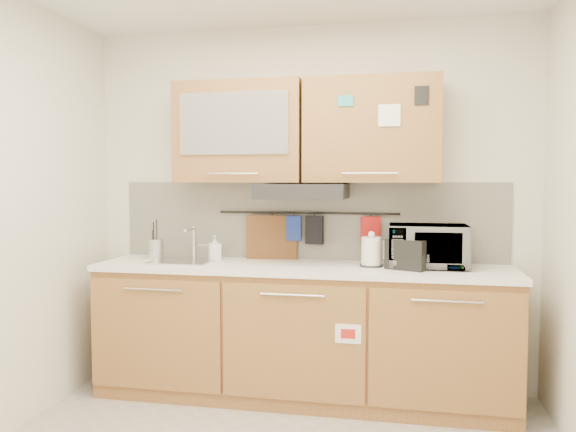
% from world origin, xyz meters
% --- Properties ---
extents(wall_back, '(3.20, 0.00, 3.20)m').
position_xyz_m(wall_back, '(0.00, 1.50, 1.30)').
color(wall_back, silver).
rests_on(wall_back, ground).
extents(base_cabinet, '(2.80, 0.64, 0.88)m').
position_xyz_m(base_cabinet, '(0.00, 1.19, 0.41)').
color(base_cabinet, '#9D6537').
rests_on(base_cabinet, floor).
extents(countertop, '(2.82, 0.62, 0.04)m').
position_xyz_m(countertop, '(0.00, 1.19, 0.90)').
color(countertop, white).
rests_on(countertop, base_cabinet).
extents(backsplash, '(2.80, 0.02, 0.56)m').
position_xyz_m(backsplash, '(0.00, 1.49, 1.20)').
color(backsplash, silver).
rests_on(backsplash, countertop).
extents(upper_cabinets, '(1.82, 0.37, 0.70)m').
position_xyz_m(upper_cabinets, '(-0.00, 1.32, 1.83)').
color(upper_cabinets, '#9D6537').
rests_on(upper_cabinets, wall_back).
extents(range_hood, '(0.60, 0.46, 0.10)m').
position_xyz_m(range_hood, '(0.00, 1.25, 1.42)').
color(range_hood, black).
rests_on(range_hood, upper_cabinets).
extents(sink, '(0.42, 0.40, 0.26)m').
position_xyz_m(sink, '(-0.85, 1.21, 0.92)').
color(sink, silver).
rests_on(sink, countertop).
extents(utensil_rail, '(1.30, 0.02, 0.02)m').
position_xyz_m(utensil_rail, '(0.00, 1.45, 1.26)').
color(utensil_rail, black).
rests_on(utensil_rail, backsplash).
extents(utensil_crock, '(0.12, 0.12, 0.29)m').
position_xyz_m(utensil_crock, '(-1.10, 1.28, 1.00)').
color(utensil_crock, '#B5B4B9').
rests_on(utensil_crock, countertop).
extents(kettle, '(0.18, 0.18, 0.24)m').
position_xyz_m(kettle, '(0.47, 1.22, 1.01)').
color(kettle, silver).
rests_on(kettle, countertop).
extents(toaster, '(0.29, 0.24, 0.19)m').
position_xyz_m(toaster, '(0.71, 1.14, 1.02)').
color(toaster, black).
rests_on(toaster, countertop).
extents(microwave, '(0.52, 0.35, 0.28)m').
position_xyz_m(microwave, '(0.84, 1.26, 1.06)').
color(microwave, '#999999').
rests_on(microwave, countertop).
extents(soap_bottle, '(0.11, 0.11, 0.18)m').
position_xyz_m(soap_bottle, '(-0.65, 1.31, 1.01)').
color(soap_bottle, '#999999').
rests_on(soap_bottle, countertop).
extents(cutting_board, '(0.37, 0.06, 0.46)m').
position_xyz_m(cutting_board, '(-0.26, 1.44, 1.01)').
color(cutting_board, brown).
rests_on(cutting_board, utensil_rail).
extents(oven_mitt, '(0.11, 0.04, 0.18)m').
position_xyz_m(oven_mitt, '(-0.10, 1.44, 1.15)').
color(oven_mitt, navy).
rests_on(oven_mitt, utensil_rail).
extents(dark_pouch, '(0.13, 0.06, 0.20)m').
position_xyz_m(dark_pouch, '(0.05, 1.44, 1.14)').
color(dark_pouch, black).
rests_on(dark_pouch, utensil_rail).
extents(pot_holder, '(0.14, 0.07, 0.17)m').
position_xyz_m(pot_holder, '(0.45, 1.44, 1.15)').
color(pot_holder, red).
rests_on(pot_holder, utensil_rail).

